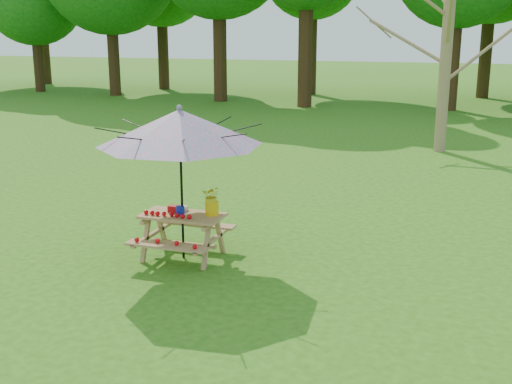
% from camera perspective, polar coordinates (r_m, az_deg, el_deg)
% --- Properties ---
extents(ground, '(120.00, 120.00, 0.00)m').
position_cam_1_polar(ground, '(8.03, -11.36, -10.29)').
color(ground, '#2C6212').
rests_on(ground, ground).
extents(picnic_table, '(1.20, 1.32, 0.67)m').
position_cam_1_polar(picnic_table, '(9.53, -6.51, -3.97)').
color(picnic_table, '#A4764A').
rests_on(picnic_table, ground).
extents(patio_umbrella, '(2.97, 2.97, 2.27)m').
position_cam_1_polar(patio_umbrella, '(9.16, -6.79, 5.72)').
color(patio_umbrella, black).
rests_on(patio_umbrella, ground).
extents(produce_bins, '(0.30, 0.35, 0.13)m').
position_cam_1_polar(produce_bins, '(9.49, -6.91, -1.55)').
color(produce_bins, '#A80D10').
rests_on(produce_bins, picnic_table).
extents(tomatoes_row, '(0.77, 0.13, 0.07)m').
position_cam_1_polar(tomatoes_row, '(9.33, -7.87, -1.99)').
color(tomatoes_row, red).
rests_on(tomatoes_row, picnic_table).
extents(flower_bucket, '(0.32, 0.29, 0.44)m').
position_cam_1_polar(flower_bucket, '(9.31, -3.95, -0.66)').
color(flower_bucket, yellow).
rests_on(flower_bucket, picnic_table).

